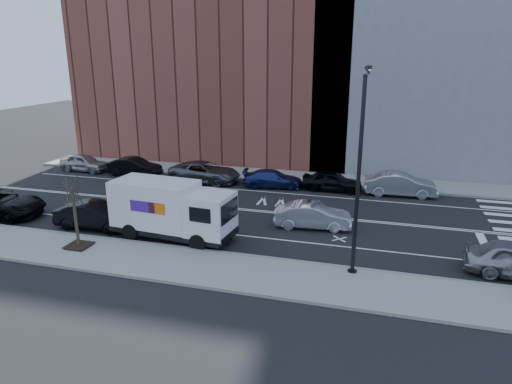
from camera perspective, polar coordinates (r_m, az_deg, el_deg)
The scene contains 19 objects.
ground at distance 29.84m, azimuth -0.49°, elevation -2.31°, with size 120.00×120.00×0.00m, color black.
sidewalk_near at distance 22.15m, azimuth -6.97°, elevation -9.34°, with size 44.00×3.60×0.15m, color gray.
sidewalk_far at distance 37.98m, azimuth 3.24°, elevation 2.00°, with size 44.00×3.60×0.15m, color gray.
curb_near at distance 23.65m, azimuth -5.29°, elevation -7.49°, with size 44.00×0.25×0.17m, color gray.
curb_far at distance 36.28m, azimuth 2.62°, elevation 1.32°, with size 44.00×0.25×0.17m, color gray.
road_markings at distance 29.84m, azimuth -0.49°, elevation -2.31°, with size 40.00×8.60×0.01m, color white, non-canonical shape.
bldg_brick at distance 45.53m, azimuth -4.90°, elevation 18.33°, with size 26.00×10.00×22.00m, color brown.
bldg_concrete at distance 42.95m, azimuth 22.64°, elevation 19.94°, with size 20.00×10.00×26.00m, color slate.
streetlight at distance 20.70m, azimuth 12.85°, elevation 3.23°, with size 0.44×4.02×9.34m.
street_tree at distance 25.31m, azimuth -21.56°, elevation -3.65°, with size 1.20×1.20×3.75m.
fedex_van at distance 25.39m, azimuth -10.52°, elevation -2.14°, with size 7.11×2.97×3.17m.
far_parked_a at distance 42.42m, azimuth -20.64°, elevation 3.45°, with size 1.76×4.38×1.49m, color #A1A1A5.
far_parked_b at distance 39.51m, azimuth -14.96°, elevation 3.06°, with size 1.60×4.59×1.51m, color black.
far_parked_c at distance 36.59m, azimuth -6.40°, elevation 2.51°, with size 2.64×5.72×1.59m, color #53565B.
far_parked_d at distance 34.89m, azimuth 2.13°, elevation 1.67°, with size 1.85×4.56×1.32m, color navy.
far_parked_e at distance 34.40m, azimuth 9.49°, elevation 1.38°, with size 1.78×4.42×1.51m, color black.
far_parked_f at distance 34.36m, azimuth 17.60°, elevation 0.92°, with size 1.76×5.05×1.66m, color #B2B2B7.
driving_sedan at distance 26.94m, azimuth 7.10°, elevation -2.94°, with size 1.56×4.49×1.48m, color silver.
near_parked_rear_a at distance 28.16m, azimuth -19.39°, elevation -2.82°, with size 1.66×4.75×1.57m, color black.
Camera 1 is at (7.93, -27.04, 9.82)m, focal length 32.00 mm.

